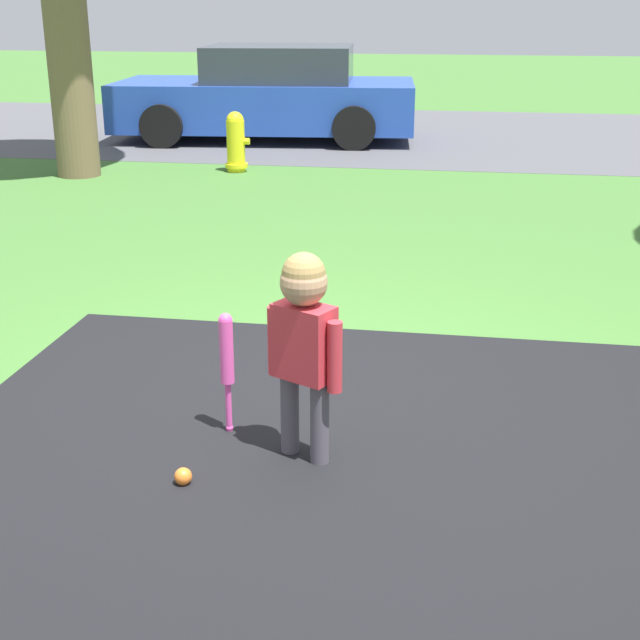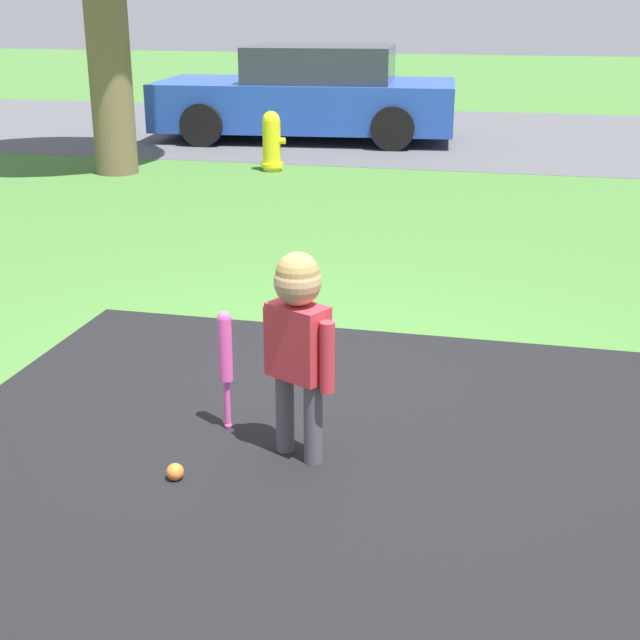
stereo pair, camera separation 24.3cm
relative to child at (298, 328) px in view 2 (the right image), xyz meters
The scene contains 7 objects.
ground_plane 0.86m from the child, 97.23° to the left, with size 60.00×60.00×0.00m, color #3D6B2D.
street_strip 10.06m from the child, 90.44° to the left, with size 40.00×6.00×0.01m.
child is the anchor object (origin of this frame).
baseball_bat 0.48m from the child, 154.68° to the left, with size 0.06×0.06×0.58m.
sports_ball 0.79m from the child, 145.10° to the right, with size 0.07×0.07×0.07m.
fire_hydrant 6.93m from the child, 107.03° to the left, with size 0.29×0.26×0.68m.
parked_car 9.48m from the child, 103.49° to the left, with size 4.31×2.37×1.28m.
Camera 2 is at (0.95, -3.96, 1.88)m, focal length 50.00 mm.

